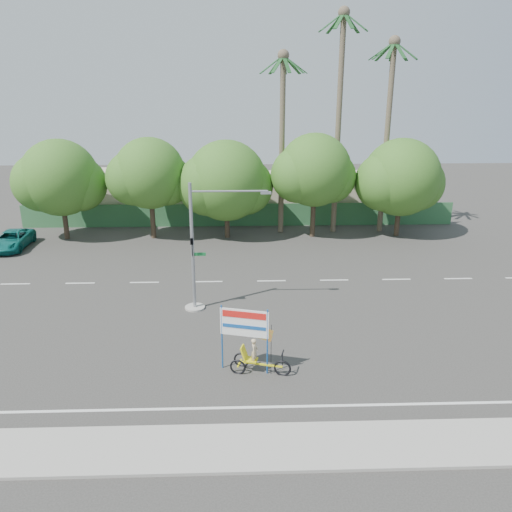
{
  "coord_description": "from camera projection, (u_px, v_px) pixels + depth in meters",
  "views": [
    {
      "loc": [
        0.04,
        -21.38,
        11.51
      ],
      "look_at": [
        0.84,
        2.55,
        3.5
      ],
      "focal_mm": 35.0,
      "sensor_mm": 36.0,
      "label": 1
    }
  ],
  "objects": [
    {
      "name": "tree_center",
      "position": [
        226.0,
        183.0,
        39.53
      ],
      "size": [
        7.62,
        6.4,
        7.85
      ],
      "color": "#473828",
      "rests_on": "ground"
    },
    {
      "name": "tree_far_left",
      "position": [
        60.0,
        180.0,
        39.02
      ],
      "size": [
        7.14,
        6.0,
        7.96
      ],
      "color": "#473828",
      "rests_on": "ground"
    },
    {
      "name": "tree_far_right",
      "position": [
        401.0,
        180.0,
        39.91
      ],
      "size": [
        7.38,
        6.2,
        7.94
      ],
      "color": "#473828",
      "rests_on": "ground"
    },
    {
      "name": "fence",
      "position": [
        239.0,
        215.0,
        43.98
      ],
      "size": [
        38.0,
        0.08,
        2.0
      ],
      "primitive_type": "cube",
      "color": "#336B3D",
      "rests_on": "ground"
    },
    {
      "name": "pickup_truck",
      "position": [
        12.0,
        240.0,
        37.81
      ],
      "size": [
        2.44,
        4.94,
        1.35
      ],
      "primitive_type": "imported",
      "rotation": [
        0.0,
        0.0,
        0.04
      ],
      "color": "#0E6761",
      "rests_on": "ground"
    },
    {
      "name": "building_right",
      "position": [
        322.0,
        195.0,
        48.24
      ],
      "size": [
        14.0,
        8.0,
        3.6
      ],
      "primitive_type": "cube",
      "color": "beige",
      "rests_on": "ground"
    },
    {
      "name": "palm_mid",
      "position": [
        388.0,
        117.0,
        39.8
      ],
      "size": [
        3.73,
        3.79,
        15.45
      ],
      "color": "#70604C",
      "rests_on": "ground"
    },
    {
      "name": "ground",
      "position": [
        240.0,
        342.0,
        23.92
      ],
      "size": [
        120.0,
        120.0,
        0.0
      ],
      "primitive_type": "plane",
      "color": "#33302D",
      "rests_on": "ground"
    },
    {
      "name": "traffic_signal",
      "position": [
        199.0,
        258.0,
        26.7
      ],
      "size": [
        4.72,
        1.1,
        7.0
      ],
      "color": "gray",
      "rests_on": "ground"
    },
    {
      "name": "palm_short",
      "position": [
        282.0,
        125.0,
        39.7
      ],
      "size": [
        3.73,
        3.79,
        14.45
      ],
      "color": "#70604C",
      "rests_on": "ground"
    },
    {
      "name": "sidewalk_near",
      "position": [
        241.0,
        447.0,
        16.79
      ],
      "size": [
        50.0,
        2.4,
        0.12
      ],
      "primitive_type": "cube",
      "color": "gray",
      "rests_on": "ground"
    },
    {
      "name": "trike_billboard",
      "position": [
        251.0,
        346.0,
        21.07
      ],
      "size": [
        2.98,
        1.16,
        3.01
      ],
      "rotation": [
        0.0,
        0.0,
        -0.26
      ],
      "color": "black",
      "rests_on": "ground"
    },
    {
      "name": "tree_left",
      "position": [
        149.0,
        176.0,
        39.15
      ],
      "size": [
        6.66,
        5.6,
        8.07
      ],
      "color": "#473828",
      "rests_on": "ground"
    },
    {
      "name": "palm_tall",
      "position": [
        339.0,
        103.0,
        39.33
      ],
      "size": [
        3.73,
        3.79,
        17.45
      ],
      "color": "#70604C",
      "rests_on": "ground"
    },
    {
      "name": "tree_right",
      "position": [
        314.0,
        173.0,
        39.51
      ],
      "size": [
        6.9,
        5.8,
        8.36
      ],
      "color": "#473828",
      "rests_on": "ground"
    },
    {
      "name": "building_left",
      "position": [
        135.0,
        194.0,
        47.61
      ],
      "size": [
        12.0,
        8.0,
        4.0
      ],
      "primitive_type": "cube",
      "color": "beige",
      "rests_on": "ground"
    }
  ]
}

